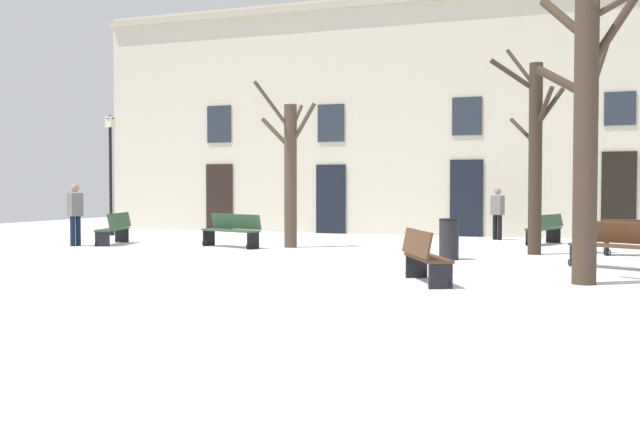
# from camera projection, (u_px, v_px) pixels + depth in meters

# --- Properties ---
(ground_plane) EXTENTS (37.21, 37.21, 0.00)m
(ground_plane) POSITION_uv_depth(u_px,v_px,m) (287.00, 263.00, 16.20)
(ground_plane) COLOR white
(building_facade) EXTENTS (23.26, 0.60, 8.17)m
(building_facade) POSITION_uv_depth(u_px,v_px,m) (404.00, 113.00, 25.63)
(building_facade) COLOR beige
(building_facade) RESTS_ON ground
(tree_left_of_center) EXTENTS (1.60, 1.72, 4.44)m
(tree_left_of_center) POSITION_uv_depth(u_px,v_px,m) (290.00, 170.00, 20.35)
(tree_left_of_center) COLOR #4C3D2D
(tree_left_of_center) RESTS_ON ground
(tree_center) EXTENTS (2.13, 2.12, 5.97)m
(tree_center) POSITION_uv_depth(u_px,v_px,m) (587.00, 121.00, 12.68)
(tree_center) COLOR #423326
(tree_center) RESTS_ON ground
(tree_right_of_center) EXTENTS (1.76, 1.42, 5.14)m
(tree_right_of_center) POSITION_uv_depth(u_px,v_px,m) (534.00, 150.00, 18.23)
(tree_right_of_center) COLOR #382B1E
(tree_right_of_center) RESTS_ON ground
(streetlamp) EXTENTS (0.30, 0.30, 4.06)m
(streetlamp) POSITION_uv_depth(u_px,v_px,m) (111.00, 162.00, 25.35)
(streetlamp) COLOR black
(streetlamp) RESTS_ON ground
(litter_bin) EXTENTS (0.47, 0.47, 0.93)m
(litter_bin) POSITION_uv_depth(u_px,v_px,m) (449.00, 239.00, 17.02)
(litter_bin) COLOR black
(litter_bin) RESTS_ON ground
(bench_by_litter_bin) EXTENTS (1.93, 1.08, 0.91)m
(bench_by_litter_bin) POSITION_uv_depth(u_px,v_px,m) (232.00, 230.00, 20.44)
(bench_by_litter_bin) COLOR #2D4C33
(bench_by_litter_bin) RESTS_ON ground
(bench_far_corner) EXTENTS (0.98, 1.65, 0.86)m
(bench_far_corner) POSITION_uv_depth(u_px,v_px,m) (545.00, 229.00, 21.46)
(bench_far_corner) COLOR #2D4C33
(bench_far_corner) RESTS_ON ground
(bench_facing_shops) EXTENTS (1.87, 1.28, 0.95)m
(bench_facing_shops) POSITION_uv_depth(u_px,v_px,m) (617.00, 245.00, 15.09)
(bench_facing_shops) COLOR #51331E
(bench_facing_shops) RESTS_ON ground
(bench_back_to_back_left) EXTENTS (1.18, 1.66, 0.92)m
(bench_back_to_back_left) POSITION_uv_depth(u_px,v_px,m) (424.00, 256.00, 12.87)
(bench_back_to_back_left) COLOR #51331E
(bench_back_to_back_left) RESTS_ON ground
(bench_near_center_tree) EXTENTS (0.94, 1.79, 0.90)m
(bench_near_center_tree) POSITION_uv_depth(u_px,v_px,m) (115.00, 228.00, 21.50)
(bench_near_center_tree) COLOR #2D4C33
(bench_near_center_tree) RESTS_ON ground
(person_by_shop_door) EXTENTS (0.44, 0.38, 1.62)m
(person_by_shop_door) POSITION_uv_depth(u_px,v_px,m) (497.00, 211.00, 23.25)
(person_by_shop_door) COLOR black
(person_by_shop_door) RESTS_ON ground
(person_near_bench) EXTENTS (0.31, 0.42, 1.73)m
(person_near_bench) POSITION_uv_depth(u_px,v_px,m) (75.00, 211.00, 20.87)
(person_near_bench) COLOR black
(person_near_bench) RESTS_ON ground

